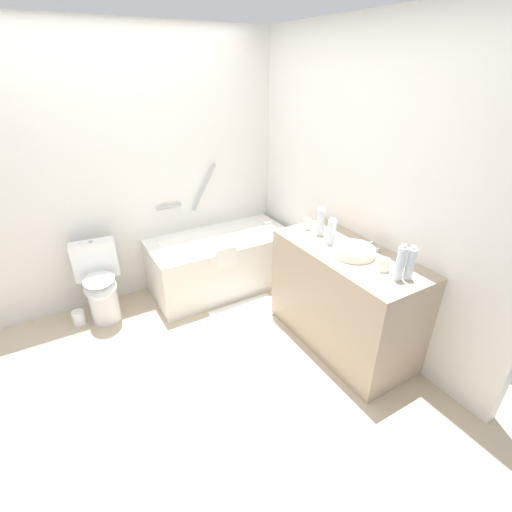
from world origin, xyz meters
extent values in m
plane|color=#C1AD8E|center=(0.00, 0.00, 0.00)|extent=(4.09, 4.09, 0.00)
cube|color=silver|center=(0.00, 1.37, 1.25)|extent=(3.49, 0.10, 2.50)
cube|color=silver|center=(1.60, 0.00, 1.25)|extent=(0.10, 3.05, 2.50)
cube|color=white|center=(0.76, 0.97, 0.29)|extent=(1.47, 0.70, 0.58)
cube|color=white|center=(0.76, 0.97, 0.54)|extent=(1.20, 0.51, 0.09)
cylinder|color=#AAAAAF|center=(1.33, 0.97, 0.62)|extent=(0.09, 0.03, 0.03)
cylinder|color=#AAAAAF|center=(0.75, 1.29, 1.03)|extent=(0.30, 0.03, 0.47)
cylinder|color=#AAAAAF|center=(0.36, 1.29, 0.89)|extent=(0.25, 0.03, 0.03)
cube|color=white|center=(0.66, 0.63, 0.53)|extent=(0.22, 0.03, 0.20)
cylinder|color=white|center=(-0.45, 0.98, 0.19)|extent=(0.26, 0.26, 0.39)
ellipsoid|color=white|center=(-0.46, 0.93, 0.39)|extent=(0.32, 0.40, 0.14)
ellipsoid|color=white|center=(-0.46, 0.93, 0.47)|extent=(0.30, 0.38, 0.02)
cube|color=white|center=(-0.44, 1.15, 0.56)|extent=(0.40, 0.18, 0.36)
cylinder|color=#A7A7AC|center=(-0.44, 1.15, 0.75)|extent=(0.03, 0.03, 0.01)
cube|color=tan|center=(1.25, -0.35, 0.44)|extent=(0.58, 1.28, 0.88)
cylinder|color=white|center=(1.24, -0.42, 0.91)|extent=(0.32, 0.32, 0.07)
cylinder|color=#A7A7AC|center=(1.43, -0.42, 0.91)|extent=(0.02, 0.02, 0.06)
cylinder|color=#A7A7AC|center=(1.38, -0.42, 0.94)|extent=(0.10, 0.02, 0.02)
cylinder|color=#A7A7AC|center=(1.43, -0.48, 0.90)|extent=(0.03, 0.03, 0.04)
cylinder|color=#A7A7AC|center=(1.43, -0.36, 0.90)|extent=(0.03, 0.03, 0.04)
cylinder|color=silver|center=(1.25, 0.01, 0.99)|extent=(0.07, 0.07, 0.22)
cylinder|color=white|center=(1.25, 0.01, 1.11)|extent=(0.04, 0.04, 0.02)
cylinder|color=silver|center=(1.22, -0.17, 0.98)|extent=(0.07, 0.07, 0.20)
cylinder|color=white|center=(1.22, -0.17, 1.09)|extent=(0.04, 0.04, 0.02)
cylinder|color=silver|center=(1.31, -0.85, 0.99)|extent=(0.06, 0.06, 0.22)
cylinder|color=white|center=(1.31, -0.85, 1.11)|extent=(0.03, 0.03, 0.02)
cylinder|color=silver|center=(1.24, -0.83, 1.00)|extent=(0.06, 0.06, 0.24)
cylinder|color=white|center=(1.24, -0.83, 1.13)|extent=(0.03, 0.03, 0.02)
cylinder|color=white|center=(1.23, 0.16, 0.92)|extent=(0.07, 0.07, 0.09)
cylinder|color=white|center=(1.25, -0.69, 0.92)|extent=(0.08, 0.08, 0.09)
cylinder|color=white|center=(1.29, -0.08, 0.92)|extent=(0.06, 0.06, 0.09)
cube|color=white|center=(0.75, 0.41, 0.01)|extent=(0.68, 0.34, 0.01)
cylinder|color=white|center=(-0.69, 1.03, 0.07)|extent=(0.11, 0.11, 0.14)
camera|label=1|loc=(-0.63, -2.16, 2.16)|focal=25.47mm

